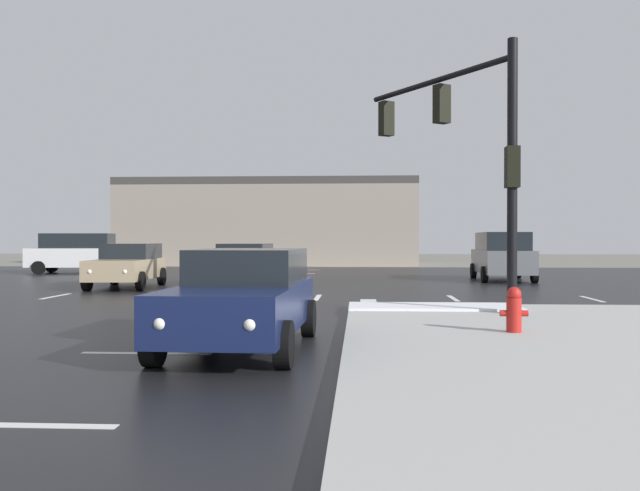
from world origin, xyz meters
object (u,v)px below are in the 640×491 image
object	(u,v)px
sedan_tan	(128,264)
traffic_signal_mast	(467,138)
sedan_black	(243,264)
sedan_navy	(244,296)
fire_hydrant	(514,309)
suv_white	(78,252)
suv_grey	(502,255)

from	to	relation	value
sedan_tan	traffic_signal_mast	bearing A→B (deg)	51.08
sedan_black	sedan_navy	bearing A→B (deg)	11.26
traffic_signal_mast	fire_hydrant	world-z (taller)	traffic_signal_mast
suv_white	traffic_signal_mast	bearing A→B (deg)	127.06
traffic_signal_mast	suv_white	xyz separation A→B (m)	(-16.87, 17.51, -3.07)
sedan_tan	sedan_black	bearing A→B (deg)	89.09
fire_hydrant	suv_grey	bearing A→B (deg)	78.98
sedan_tan	sedan_black	distance (m)	4.16
fire_hydrant	sedan_navy	size ratio (longest dim) A/B	0.17
sedan_tan	sedan_black	world-z (taller)	same
sedan_tan	suv_white	distance (m)	11.43
sedan_tan	suv_grey	size ratio (longest dim) A/B	0.95
traffic_signal_mast	sedan_black	distance (m)	10.93
fire_hydrant	suv_grey	world-z (taller)	suv_grey
fire_hydrant	traffic_signal_mast	bearing A→B (deg)	92.18
fire_hydrant	suv_white	distance (m)	27.65
suv_grey	suv_white	size ratio (longest dim) A/B	0.98
traffic_signal_mast	fire_hydrant	distance (m)	5.59
traffic_signal_mast	suv_grey	xyz separation A→B (m)	(3.48, 12.76, -3.07)
suv_white	sedan_black	size ratio (longest dim) A/B	1.09
sedan_tan	fire_hydrant	bearing A→B (deg)	39.16
traffic_signal_mast	suv_white	distance (m)	24.51
sedan_black	suv_grey	bearing A→B (deg)	116.65
fire_hydrant	sedan_black	world-z (taller)	sedan_black
suv_grey	suv_white	bearing A→B (deg)	78.61
sedan_tan	suv_grey	xyz separation A→B (m)	(14.36, 4.99, 0.24)
fire_hydrant	sedan_black	size ratio (longest dim) A/B	0.17
suv_grey	fire_hydrant	bearing A→B (deg)	170.73
suv_grey	suv_white	xyz separation A→B (m)	(-20.34, 4.75, 0.00)
fire_hydrant	suv_white	world-z (taller)	suv_white
suv_grey	sedan_navy	size ratio (longest dim) A/B	1.07
fire_hydrant	suv_grey	size ratio (longest dim) A/B	0.16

